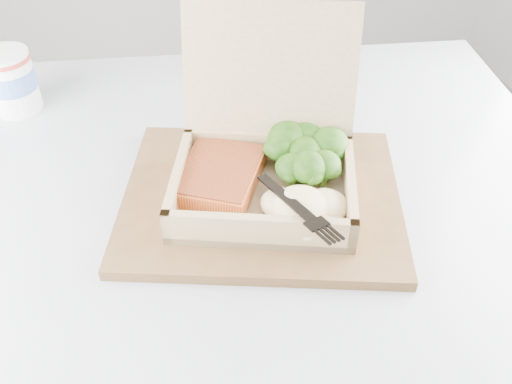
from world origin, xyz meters
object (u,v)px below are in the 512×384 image
object	(u,v)px
cafe_table	(250,329)
serving_tray	(261,198)
paper_cup	(10,79)
takeout_container	(266,150)

from	to	relation	value
cafe_table	serving_tray	bearing A→B (deg)	54.49
cafe_table	paper_cup	xyz separation A→B (m)	(-0.26, 0.34, 0.24)
serving_tray	paper_cup	world-z (taller)	paper_cup
serving_tray	takeout_container	xyz separation A→B (m)	(0.01, 0.02, 0.06)
cafe_table	takeout_container	size ratio (longest dim) A/B	3.74
takeout_container	paper_cup	distance (m)	0.41
cafe_table	serving_tray	xyz separation A→B (m)	(0.03, 0.04, 0.20)
cafe_table	serving_tray	world-z (taller)	serving_tray
paper_cup	cafe_table	bearing A→B (deg)	-53.15
cafe_table	takeout_container	distance (m)	0.27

